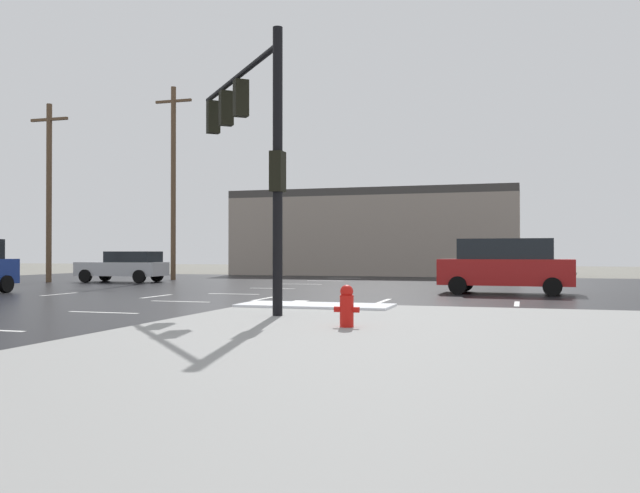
{
  "coord_description": "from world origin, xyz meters",
  "views": [
    {
      "loc": [
        10.16,
        -20.74,
        1.54
      ],
      "look_at": [
        1.78,
        7.11,
        1.8
      ],
      "focal_mm": 37.83,
      "sensor_mm": 36.0,
      "label": 1
    }
  ],
  "objects_px": {
    "traffic_signal_mast": "(250,131)",
    "utility_pole_distant": "(173,179)",
    "suv_red": "(506,265)",
    "fire_hydrant": "(347,306)",
    "utility_pole_far": "(49,189)",
    "sedan_silver": "(125,266)"
  },
  "relations": [
    {
      "from": "traffic_signal_mast",
      "to": "suv_red",
      "type": "xyz_separation_m",
      "value": [
        5.9,
        10.29,
        -3.49
      ]
    },
    {
      "from": "fire_hydrant",
      "to": "utility_pole_far",
      "type": "distance_m",
      "value": 26.6
    },
    {
      "from": "utility_pole_distant",
      "to": "suv_red",
      "type": "bearing_deg",
      "value": -23.47
    },
    {
      "from": "utility_pole_far",
      "to": "sedan_silver",
      "type": "bearing_deg",
      "value": 19.05
    },
    {
      "from": "fire_hydrant",
      "to": "suv_red",
      "type": "xyz_separation_m",
      "value": [
        2.58,
        13.52,
        0.55
      ]
    },
    {
      "from": "suv_red",
      "to": "utility_pole_far",
      "type": "bearing_deg",
      "value": 174.56
    },
    {
      "from": "traffic_signal_mast",
      "to": "utility_pole_distant",
      "type": "bearing_deg",
      "value": -7.11
    },
    {
      "from": "fire_hydrant",
      "to": "utility_pole_distant",
      "type": "height_order",
      "value": "utility_pole_distant"
    },
    {
      "from": "traffic_signal_mast",
      "to": "utility_pole_far",
      "type": "distance_m",
      "value": 21.65
    },
    {
      "from": "traffic_signal_mast",
      "to": "suv_red",
      "type": "distance_m",
      "value": 12.36
    },
    {
      "from": "suv_red",
      "to": "utility_pole_distant",
      "type": "distance_m",
      "value": 20.27
    },
    {
      "from": "sedan_silver",
      "to": "utility_pole_distant",
      "type": "relative_size",
      "value": 0.42
    },
    {
      "from": "fire_hydrant",
      "to": "utility_pole_distant",
      "type": "relative_size",
      "value": 0.07
    },
    {
      "from": "traffic_signal_mast",
      "to": "fire_hydrant",
      "type": "bearing_deg",
      "value": -175.33
    },
    {
      "from": "suv_red",
      "to": "fire_hydrant",
      "type": "bearing_deg",
      "value": -97.98
    },
    {
      "from": "fire_hydrant",
      "to": "sedan_silver",
      "type": "height_order",
      "value": "sedan_silver"
    },
    {
      "from": "utility_pole_far",
      "to": "utility_pole_distant",
      "type": "height_order",
      "value": "utility_pole_distant"
    },
    {
      "from": "suv_red",
      "to": "utility_pole_far",
      "type": "height_order",
      "value": "utility_pole_far"
    },
    {
      "from": "fire_hydrant",
      "to": "utility_pole_far",
      "type": "xyz_separation_m",
      "value": [
        -20.16,
        16.83,
        4.28
      ]
    },
    {
      "from": "fire_hydrant",
      "to": "suv_red",
      "type": "relative_size",
      "value": 0.16
    },
    {
      "from": "traffic_signal_mast",
      "to": "utility_pole_distant",
      "type": "height_order",
      "value": "utility_pole_distant"
    },
    {
      "from": "suv_red",
      "to": "sedan_silver",
      "type": "relative_size",
      "value": 1.07
    }
  ]
}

